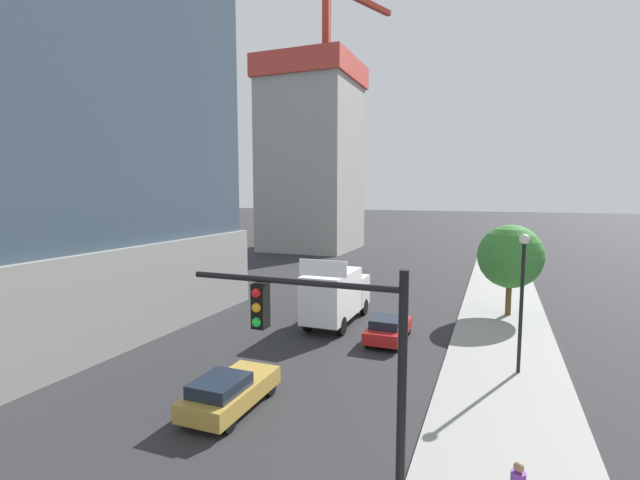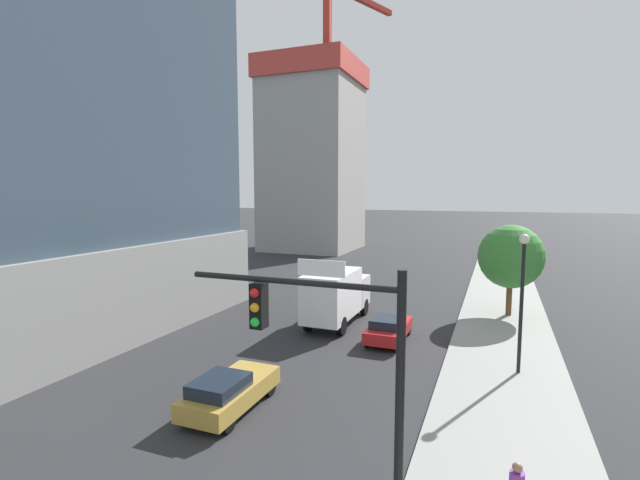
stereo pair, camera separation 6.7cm
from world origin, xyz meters
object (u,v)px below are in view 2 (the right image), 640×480
Objects in this scene: box_truck at (336,294)px; street_lamp at (522,284)px; traffic_light_pole at (333,355)px; construction_building at (313,147)px; street_tree at (511,257)px; car_gold at (229,391)px; car_red at (388,328)px.

street_lamp is at bearing -23.66° from box_truck.
street_lamp is (4.34, 12.39, -0.45)m from traffic_light_pole.
construction_building is 5.12× the size of box_truck.
construction_building is 5.59× the size of street_lamp.
traffic_light_pole reaches higher than street_lamp.
traffic_light_pole is 1.11× the size of street_tree.
construction_building is at bearing 108.79° from car_gold.
traffic_light_pole reaches higher than street_tree.
car_gold is at bearing 140.56° from traffic_light_pole.
box_truck is at bearing -65.29° from construction_building.
box_truck reaches higher than car_gold.
street_lamp is at bearing -56.07° from construction_building.
street_lamp is 10.16m from street_tree.
street_lamp is at bearing 70.69° from traffic_light_pole.
box_truck is (15.67, -34.05, -12.60)m from construction_building.
street_lamp is at bearing -21.28° from car_red.
street_tree reaches higher than car_gold.
box_truck reaches higher than car_red.
car_gold is (-10.26, -7.53, -3.44)m from street_lamp.
construction_building is at bearing 114.71° from box_truck.
car_red is (19.43, -36.01, -13.79)m from construction_building.
car_red is at bearing -129.36° from street_tree.
traffic_light_pole is (21.59, -50.94, -9.85)m from construction_building.
construction_building reaches higher than traffic_light_pole.
street_lamp is 1.48× the size of car_red.
construction_building reaches higher than street_tree.
construction_building is at bearing 132.14° from street_tree.
construction_building is 39.54m from box_truck.
traffic_light_pole is at bearing -70.69° from box_truck.
street_tree is (-0.25, 10.16, -0.17)m from street_lamp.
street_lamp is 7.80m from car_red.
traffic_light_pole is 22.93m from street_tree.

